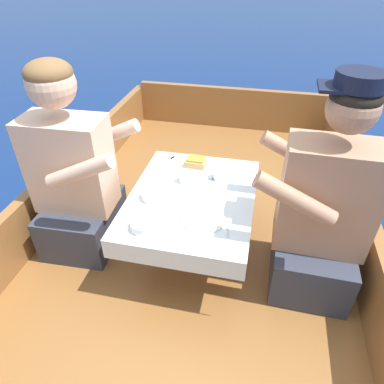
{
  "coord_description": "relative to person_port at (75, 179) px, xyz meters",
  "views": [
    {
      "loc": [
        0.3,
        -1.28,
        1.67
      ],
      "look_at": [
        0.0,
        0.08,
        0.68
      ],
      "focal_mm": 32.0,
      "sensor_mm": 36.0,
      "label": 1
    }
  ],
  "objects": [
    {
      "name": "utensil_knife_port",
      "position": [
        0.83,
        -0.22,
        -0.04
      ],
      "size": [
        0.04,
        0.17,
        0.0
      ],
      "rotation": [
        0.0,
        0.0,
        1.71
      ],
      "color": "silver",
      "rests_on": "cockpit_table"
    },
    {
      "name": "gunwale_starboard",
      "position": [
        1.5,
        -0.03,
        -0.26
      ],
      "size": [
        0.06,
        3.6,
        0.32
      ],
      "primitive_type": "cube",
      "color": "#936033",
      "rests_on": "boat_deck"
    },
    {
      "name": "gunwale_port",
      "position": [
        -0.28,
        -0.03,
        -0.26
      ],
      "size": [
        0.06,
        3.6,
        0.32
      ],
      "primitive_type": "cube",
      "color": "#936033",
      "rests_on": "boat_deck"
    },
    {
      "name": "plate_sandwich",
      "position": [
        0.57,
        0.32,
        -0.04
      ],
      "size": [
        0.17,
        0.17,
        0.01
      ],
      "color": "white",
      "rests_on": "cockpit_table"
    },
    {
      "name": "bowl_port_near",
      "position": [
        0.46,
        -0.24,
        -0.02
      ],
      "size": [
        0.12,
        0.12,
        0.04
      ],
      "color": "white",
      "rests_on": "cockpit_table"
    },
    {
      "name": "bow_coaming",
      "position": [
        0.61,
        1.74,
        -0.24
      ],
      "size": [
        1.72,
        0.06,
        0.37
      ],
      "primitive_type": "cube",
      "color": "#936033",
      "rests_on": "boat_deck"
    },
    {
      "name": "utensil_spoon_center",
      "position": [
        0.46,
        0.31,
        -0.04
      ],
      "size": [
        0.09,
        0.16,
        0.01
      ],
      "rotation": [
        0.0,
        0.0,
        1.09
      ],
      "color": "silver",
      "rests_on": "cockpit_table"
    },
    {
      "name": "coffee_cup_starboard",
      "position": [
        0.55,
        0.16,
        -0.01
      ],
      "size": [
        0.09,
        0.07,
        0.06
      ],
      "color": "white",
      "rests_on": "cockpit_table"
    },
    {
      "name": "sandwich",
      "position": [
        0.57,
        0.32,
        -0.01
      ],
      "size": [
        0.12,
        0.1,
        0.05
      ],
      "rotation": [
        0.0,
        0.0,
        -0.07
      ],
      "color": "tan",
      "rests_on": "plate_sandwich"
    },
    {
      "name": "person_starboard",
      "position": [
        1.22,
        -0.02,
        -0.0
      ],
      "size": [
        0.53,
        0.45,
        1.05
      ],
      "rotation": [
        0.0,
        0.0,
        3.12
      ],
      "color": "#333847",
      "rests_on": "boat_deck"
    },
    {
      "name": "utensil_knife_starboard",
      "position": [
        0.86,
        0.35,
        -0.04
      ],
      "size": [
        0.15,
        0.1,
        0.0
      ],
      "rotation": [
        0.0,
        0.0,
        2.57
      ],
      "color": "silver",
      "rests_on": "cockpit_table"
    },
    {
      "name": "person_port",
      "position": [
        0.0,
        0.0,
        0.0
      ],
      "size": [
        0.53,
        0.45,
        1.02
      ],
      "rotation": [
        0.0,
        0.0,
        0.04
      ],
      "color": "#333847",
      "rests_on": "boat_deck"
    },
    {
      "name": "utensil_fork_port",
      "position": [
        0.4,
        0.34,
        -0.04
      ],
      "size": [
        0.08,
        0.16,
        0.0
      ],
      "rotation": [
        0.0,
        0.0,
        1.15
      ],
      "color": "silver",
      "rests_on": "cockpit_table"
    },
    {
      "name": "cockpit_table",
      "position": [
        0.61,
        0.05,
        -0.08
      ],
      "size": [
        0.62,
        0.81,
        0.38
      ],
      "color": "#B2B2B7",
      "rests_on": "boat_deck"
    },
    {
      "name": "ground_plane",
      "position": [
        0.61,
        -0.03,
        -0.7
      ],
      "size": [
        60.0,
        60.0,
        0.0
      ],
      "primitive_type": "plane",
      "color": "navy"
    },
    {
      "name": "utensil_spoon_starboard",
      "position": [
        0.44,
        0.09,
        -0.04
      ],
      "size": [
        0.17,
        0.05,
        0.01
      ],
      "rotation": [
        0.0,
        0.0,
        2.91
      ],
      "color": "silver",
      "rests_on": "cockpit_table"
    },
    {
      "name": "coffee_cup_port",
      "position": [
        0.73,
        0.23,
        -0.01
      ],
      "size": [
        0.1,
        0.07,
        0.07
      ],
      "color": "white",
      "rests_on": "cockpit_table"
    },
    {
      "name": "boat_deck",
      "position": [
        0.61,
        -0.03,
        -0.56
      ],
      "size": [
        1.84,
        3.6,
        0.27
      ],
      "primitive_type": "cube",
      "color": "brown",
      "rests_on": "ground_plane"
    },
    {
      "name": "utensil_fork_starboard",
      "position": [
        0.65,
        0.21,
        -0.04
      ],
      "size": [
        0.17,
        0.03,
        0.0
      ],
      "rotation": [
        0.0,
        0.0,
        0.06
      ],
      "color": "silver",
      "rests_on": "cockpit_table"
    },
    {
      "name": "plate_bread",
      "position": [
        0.7,
        -0.13,
        -0.04
      ],
      "size": [
        0.21,
        0.21,
        0.01
      ],
      "color": "white",
      "rests_on": "cockpit_table"
    },
    {
      "name": "bowl_starboard_near",
      "position": [
        0.43,
        -0.01,
        -0.02
      ],
      "size": [
        0.13,
        0.13,
        0.04
      ],
      "color": "white",
      "rests_on": "cockpit_table"
    }
  ]
}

